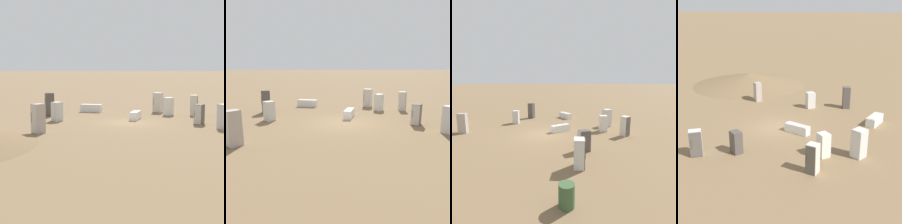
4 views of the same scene
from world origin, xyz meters
TOP-DOWN VIEW (x-y plane):
  - ground_plane at (0.00, 0.00)m, footprint 1000.00×1000.00m
  - dirt_mound at (-11.53, -8.31)m, footprint 12.87×12.87m
  - discarded_fridge_0 at (-3.20, 6.75)m, footprint 2.05×1.17m
  - discarded_fridge_1 at (-5.80, -4.45)m, footprint 0.89×0.90m
  - discarded_fridge_2 at (0.52, 1.72)m, footprint 1.07×1.97m
  - discarded_fridge_3 at (3.48, 4.41)m, footprint 0.92×0.92m
  - discarded_fridge_4 at (6.02, -2.87)m, footprint 0.90×0.93m
  - discarded_fridge_5 at (4.87, -0.77)m, footprint 0.87×0.93m
  - discarded_fridge_6 at (5.61, 4.34)m, footprint 0.71×0.70m
  - discarded_fridge_7 at (-5.45, 0.91)m, footprint 0.94×0.95m
  - discarded_fridge_8 at (-6.49, 3.91)m, footprint 0.84×0.79m
  - discarded_fridge_9 at (2.82, 6.40)m, footprint 0.99×1.00m

SIDE VIEW (x-z plane):
  - ground_plane at x=0.00m, z-range 0.00..0.00m
  - discarded_fridge_2 at x=0.52m, z-range 0.00..0.63m
  - discarded_fridge_0 at x=-3.20m, z-range 0.00..0.69m
  - dirt_mound at x=-11.53m, z-range 0.00..1.32m
  - discarded_fridge_5 at x=4.87m, z-range 0.00..1.42m
  - discarded_fridge_7 at x=-5.45m, z-range 0.00..1.43m
  - discarded_fridge_3 at x=3.48m, z-range 0.00..1.50m
  - discarded_fridge_4 at x=6.02m, z-range 0.00..1.63m
  - discarded_fridge_6 at x=5.61m, z-range 0.00..1.70m
  - discarded_fridge_9 at x=2.82m, z-range 0.00..1.78m
  - discarded_fridge_1 at x=-5.80m, z-range 0.00..1.80m
  - discarded_fridge_8 at x=-6.49m, z-range 0.00..1.92m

